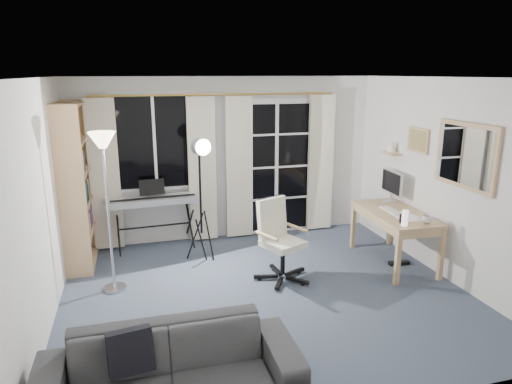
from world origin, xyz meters
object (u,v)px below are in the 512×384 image
office_chair (277,232)px  monitor (392,183)px  bookshelf (73,190)px  sofa (169,361)px  studio_light (201,161)px  torchiere_lamp (104,165)px  mug (427,219)px  keyboard_piano (153,202)px  desk (395,218)px

office_chair → monitor: monitor is taller
bookshelf → monitor: bearing=-7.9°
bookshelf → sofa: bearing=-72.5°
studio_light → sofa: studio_light is taller
studio_light → office_chair: size_ratio=1.71×
torchiere_lamp → studio_light: (1.14, 0.55, -0.12)m
bookshelf → office_chair: bearing=-23.8°
bookshelf → sofa: (0.92, -3.02, -0.62)m
torchiere_lamp → studio_light: 1.27m
studio_light → sofa: size_ratio=0.87×
studio_light → mug: bearing=-45.2°
bookshelf → torchiere_lamp: bookshelf is taller
keyboard_piano → office_chair: 1.91m
keyboard_piano → studio_light: studio_light is taller
bookshelf → desk: (4.01, -1.07, -0.38)m
torchiere_lamp → bookshelf: bearing=116.9°
keyboard_piano → office_chair: bearing=-46.4°
torchiere_lamp → studio_light: torchiere_lamp is taller
studio_light → office_chair: bearing=-61.9°
torchiere_lamp → desk: (3.55, -0.17, -0.86)m
sofa → torchiere_lamp: bearing=102.6°
office_chair → desk: bearing=-23.4°
keyboard_piano → monitor: monitor is taller
mug → sofa: bearing=-155.6°
office_chair → mug: (1.72, -0.49, 0.18)m
monitor → mug: monitor is taller
studio_light → desk: studio_light is taller
desk → keyboard_piano: bearing=159.2°
keyboard_piano → bookshelf: bearing=-170.1°
desk → bookshelf: bearing=167.6°
bookshelf → sofa: 3.21m
bookshelf → keyboard_piano: bearing=13.4°
torchiere_lamp → monitor: size_ratio=3.64×
office_chair → sofa: (-1.46, -1.94, -0.20)m
bookshelf → sofa: bookshelf is taller
bookshelf → studio_light: 1.68m
torchiere_lamp → office_chair: size_ratio=1.86×
desk → sofa: (-3.09, -1.94, -0.23)m
monitor → sofa: monitor is taller
bookshelf → desk: bearing=-14.5°
bookshelf → torchiere_lamp: size_ratio=1.15×
keyboard_piano → sofa: 3.26m
monitor → torchiere_lamp: bearing=-173.1°
keyboard_piano → desk: size_ratio=0.98×
torchiere_lamp → sofa: bearing=-77.7°
desk → sofa: bearing=-145.2°
keyboard_piano → office_chair: size_ratio=1.33×
office_chair → mug: bearing=-39.6°
bookshelf → mug: size_ratio=18.33×
office_chair → sofa: bearing=-150.7°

